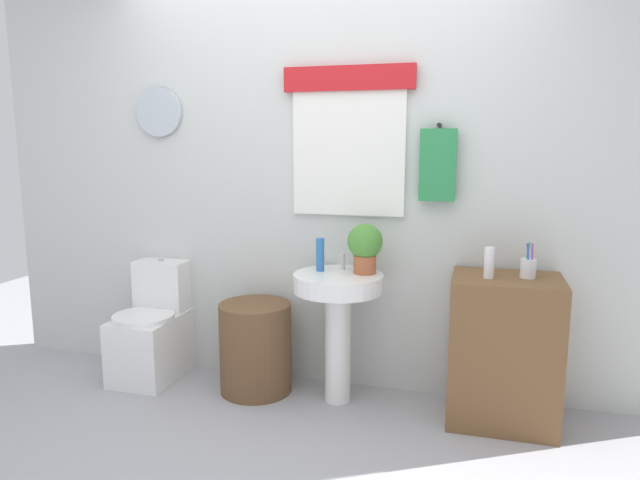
{
  "coord_description": "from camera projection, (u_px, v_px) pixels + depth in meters",
  "views": [
    {
      "loc": [
        0.92,
        -2.2,
        1.49
      ],
      "look_at": [
        0.08,
        0.8,
        0.96
      ],
      "focal_mm": 31.9,
      "sensor_mm": 36.0,
      "label": 1
    }
  ],
  "objects": [
    {
      "name": "pedestal_sink",
      "position": [
        338.0,
        306.0,
        3.24
      ],
      "size": [
        0.51,
        0.51,
        0.76
      ],
      "color": "white",
      "rests_on": "ground_plane"
    },
    {
      "name": "back_wall",
      "position": [
        323.0,
        174.0,
        3.45
      ],
      "size": [
        4.4,
        0.18,
        2.6
      ],
      "color": "silver",
      "rests_on": "ground_plane"
    },
    {
      "name": "laundry_hamper",
      "position": [
        256.0,
        347.0,
        3.43
      ],
      "size": [
        0.43,
        0.43,
        0.55
      ],
      "primitive_type": "cylinder",
      "color": "brown",
      "rests_on": "ground_plane"
    },
    {
      "name": "toothbrush_cup",
      "position": [
        528.0,
        268.0,
        2.95
      ],
      "size": [
        0.08,
        0.08,
        0.19
      ],
      "color": "silver",
      "rests_on": "wooden_cabinet"
    },
    {
      "name": "potted_plant",
      "position": [
        365.0,
        245.0,
        3.21
      ],
      "size": [
        0.2,
        0.2,
        0.29
      ],
      "color": "#AD5B38",
      "rests_on": "pedestal_sink"
    },
    {
      "name": "wooden_cabinet",
      "position": [
        504.0,
        350.0,
        3.03
      ],
      "size": [
        0.56,
        0.44,
        0.8
      ],
      "primitive_type": "cube",
      "color": "brown",
      "rests_on": "ground_plane"
    },
    {
      "name": "ground_plane",
      "position": [
        256.0,
        475.0,
        2.58
      ],
      "size": [
        8.0,
        8.0,
        0.0
      ],
      "primitive_type": "plane",
      "color": "#A3A3A8"
    },
    {
      "name": "soap_bottle",
      "position": [
        320.0,
        255.0,
        3.28
      ],
      "size": [
        0.05,
        0.05,
        0.19
      ],
      "primitive_type": "cylinder",
      "color": "#2D6BB7",
      "rests_on": "pedestal_sink"
    },
    {
      "name": "lotion_bottle",
      "position": [
        489.0,
        263.0,
        2.94
      ],
      "size": [
        0.05,
        0.05,
        0.16
      ],
      "primitive_type": "cylinder",
      "color": "white",
      "rests_on": "wooden_cabinet"
    },
    {
      "name": "faucet",
      "position": [
        343.0,
        261.0,
        3.32
      ],
      "size": [
        0.03,
        0.03,
        0.1
      ],
      "primitive_type": "cylinder",
      "color": "silver",
      "rests_on": "pedestal_sink"
    },
    {
      "name": "toilet",
      "position": [
        153.0,
        333.0,
        3.65
      ],
      "size": [
        0.38,
        0.51,
        0.75
      ],
      "color": "white",
      "rests_on": "ground_plane"
    }
  ]
}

